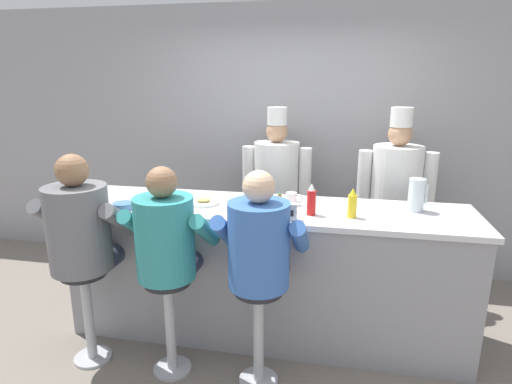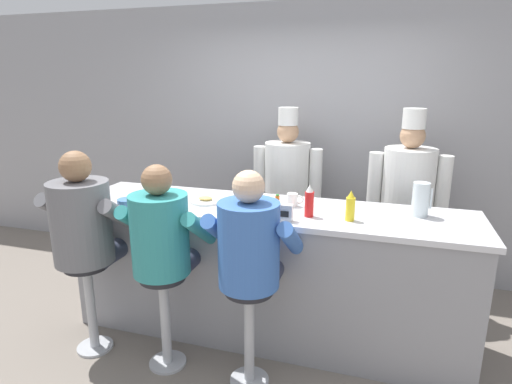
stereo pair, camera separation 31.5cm
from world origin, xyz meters
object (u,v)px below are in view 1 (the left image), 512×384
at_px(coffee_mug_white, 292,199).
at_px(napkin_dispenser_chrome, 290,212).
at_px(breakfast_plate, 203,202).
at_px(cereal_bowl, 123,206).
at_px(cook_in_whites_near, 276,188).
at_px(coffee_mug_blue, 77,200).
at_px(mustard_bottle_yellow, 352,204).
at_px(diner_seated_teal, 167,243).
at_px(hot_sauce_bottle_orange, 280,204).
at_px(cook_in_whites_far, 395,196).
at_px(water_pitcher_clear, 416,195).
at_px(ketchup_bottle_red, 311,200).
at_px(diner_seated_blue, 260,250).
at_px(diner_seated_grey, 82,232).

relative_size(coffee_mug_white, napkin_dispenser_chrome, 1.13).
height_order(breakfast_plate, cereal_bowl, same).
distance_m(breakfast_plate, cook_in_whites_near, 1.09).
xyz_separation_m(coffee_mug_blue, cook_in_whites_near, (1.33, 1.23, -0.14)).
relative_size(breakfast_plate, coffee_mug_white, 1.83).
relative_size(mustard_bottle_yellow, diner_seated_teal, 0.14).
bearing_deg(hot_sauce_bottle_orange, cook_in_whites_near, 99.84).
bearing_deg(cook_in_whites_far, hot_sauce_bottle_orange, -132.03).
relative_size(coffee_mug_blue, cook_in_whites_far, 0.08).
height_order(coffee_mug_white, cook_in_whites_far, cook_in_whites_far).
height_order(mustard_bottle_yellow, coffee_mug_blue, mustard_bottle_yellow).
bearing_deg(coffee_mug_white, water_pitcher_clear, 2.32).
distance_m(diner_seated_teal, cook_in_whites_far, 2.13).
relative_size(ketchup_bottle_red, breakfast_plate, 0.95).
distance_m(breakfast_plate, napkin_dispenser_chrome, 0.74).
distance_m(hot_sauce_bottle_orange, coffee_mug_white, 0.24).
bearing_deg(mustard_bottle_yellow, cook_in_whites_near, 122.23).
bearing_deg(diner_seated_blue, cook_in_whites_near, 94.98).
relative_size(breakfast_plate, cook_in_whites_far, 0.14).
height_order(diner_seated_teal, diner_seated_blue, diner_seated_blue).
distance_m(hot_sauce_bottle_orange, coffee_mug_blue, 1.53).
distance_m(coffee_mug_blue, diner_seated_grey, 0.42).
bearing_deg(ketchup_bottle_red, diner_seated_blue, -121.97).
relative_size(coffee_mug_blue, diner_seated_grey, 0.09).
xyz_separation_m(cereal_bowl, cook_in_whites_far, (2.05, 1.12, -0.11)).
distance_m(coffee_mug_blue, napkin_dispenser_chrome, 1.62).
bearing_deg(coffee_mug_white, diner_seated_grey, -154.14).
relative_size(mustard_bottle_yellow, coffee_mug_blue, 1.48).
bearing_deg(napkin_dispenser_chrome, cook_in_whites_far, 54.07).
relative_size(mustard_bottle_yellow, cook_in_whites_near, 0.12).
bearing_deg(breakfast_plate, cereal_bowl, -155.33).
bearing_deg(mustard_bottle_yellow, ketchup_bottle_red, 179.32).
distance_m(water_pitcher_clear, diner_seated_blue, 1.25).
distance_m(breakfast_plate, diner_seated_blue, 0.79).
bearing_deg(mustard_bottle_yellow, diner_seated_grey, -166.06).
height_order(hot_sauce_bottle_orange, cereal_bowl, hot_sauce_bottle_orange).
xyz_separation_m(cereal_bowl, napkin_dispenser_chrome, (1.23, -0.01, 0.03)).
xyz_separation_m(ketchup_bottle_red, coffee_mug_white, (-0.16, 0.21, -0.06)).
height_order(breakfast_plate, diner_seated_teal, diner_seated_teal).
bearing_deg(coffee_mug_blue, diner_seated_teal, -20.86).
bearing_deg(mustard_bottle_yellow, cereal_bowl, -175.28).
distance_m(coffee_mug_white, cook_in_whites_far, 1.15).
relative_size(mustard_bottle_yellow, hot_sauce_bottle_orange, 1.43).
distance_m(breakfast_plate, diner_seated_grey, 0.89).
bearing_deg(mustard_bottle_yellow, napkin_dispenser_chrome, -161.12).
height_order(cereal_bowl, napkin_dispenser_chrome, napkin_dispenser_chrome).
distance_m(napkin_dispenser_chrome, diner_seated_teal, 0.84).
bearing_deg(ketchup_bottle_red, cook_in_whites_far, 55.21).
height_order(mustard_bottle_yellow, diner_seated_grey, diner_seated_grey).
bearing_deg(diner_seated_blue, cereal_bowl, 163.93).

